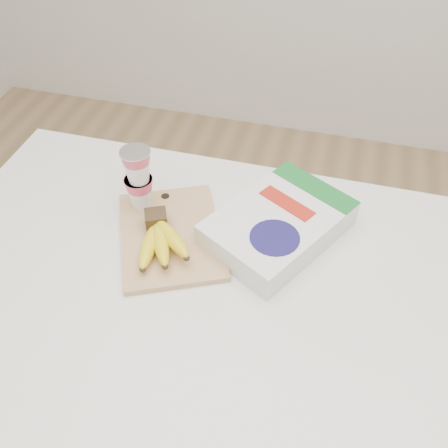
{
  "coord_description": "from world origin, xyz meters",
  "views": [
    {
      "loc": [
        0.21,
        -0.61,
        1.75
      ],
      "look_at": [
        0.01,
        0.14,
        0.98
      ],
      "focal_mm": 40.0,
      "sensor_mm": 36.0,
      "label": 1
    }
  ],
  "objects_px": {
    "cutting_board": "(171,235)",
    "yogurt_stack": "(138,177)",
    "cereal_box": "(278,225)",
    "table": "(209,390)",
    "bananas": "(160,239)"
  },
  "relations": [
    {
      "from": "cutting_board",
      "to": "table",
      "type": "bearing_deg",
      "value": -69.47
    },
    {
      "from": "cutting_board",
      "to": "cereal_box",
      "type": "bearing_deg",
      "value": -8.45
    },
    {
      "from": "cutting_board",
      "to": "cereal_box",
      "type": "distance_m",
      "value": 0.24
    },
    {
      "from": "cereal_box",
      "to": "yogurt_stack",
      "type": "bearing_deg",
      "value": -150.36
    },
    {
      "from": "yogurt_stack",
      "to": "cereal_box",
      "type": "distance_m",
      "value": 0.33
    },
    {
      "from": "cereal_box",
      "to": "table",
      "type": "bearing_deg",
      "value": -95.03
    },
    {
      "from": "table",
      "to": "bananas",
      "type": "relative_size",
      "value": 7.03
    },
    {
      "from": "bananas",
      "to": "yogurt_stack",
      "type": "xyz_separation_m",
      "value": [
        -0.09,
        0.11,
        0.06
      ]
    },
    {
      "from": "yogurt_stack",
      "to": "cereal_box",
      "type": "bearing_deg",
      "value": 0.03
    },
    {
      "from": "bananas",
      "to": "cereal_box",
      "type": "height_order",
      "value": "cereal_box"
    },
    {
      "from": "cutting_board",
      "to": "bananas",
      "type": "height_order",
      "value": "bananas"
    },
    {
      "from": "bananas",
      "to": "yogurt_stack",
      "type": "distance_m",
      "value": 0.16
    },
    {
      "from": "table",
      "to": "cereal_box",
      "type": "relative_size",
      "value": 3.32
    },
    {
      "from": "cereal_box",
      "to": "bananas",
      "type": "bearing_deg",
      "value": -125.24
    },
    {
      "from": "cutting_board",
      "to": "yogurt_stack",
      "type": "distance_m",
      "value": 0.15
    }
  ]
}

